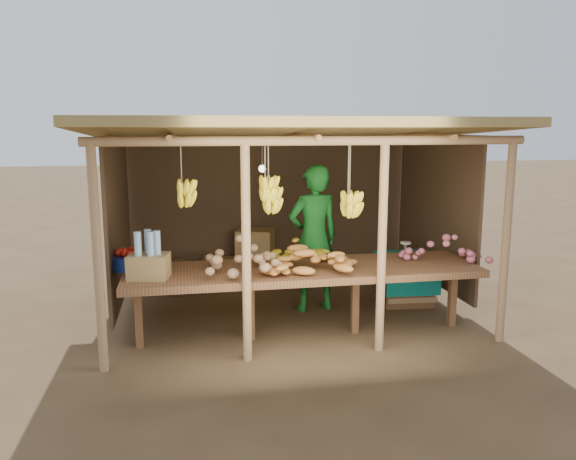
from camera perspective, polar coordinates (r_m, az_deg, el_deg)
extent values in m
plane|color=brown|center=(7.35, 0.00, -8.07)|extent=(60.00, 60.00, 0.00)
cylinder|color=#A98057|center=(5.55, -18.78, -2.95)|extent=(0.09, 0.09, 2.20)
cylinder|color=#A98057|center=(6.46, 21.26, -1.29)|extent=(0.09, 0.09, 2.20)
cylinder|color=#A98057|center=(8.48, -16.03, 1.65)|extent=(0.09, 0.09, 2.20)
cylinder|color=#A98057|center=(9.10, 11.32, 2.42)|extent=(0.09, 0.09, 2.20)
cylinder|color=#A98057|center=(5.53, -4.25, -2.48)|extent=(0.09, 0.09, 2.20)
cylinder|color=#A98057|center=(5.85, 9.52, -1.89)|extent=(0.09, 0.09, 2.20)
cylinder|color=#A98057|center=(5.51, 2.93, 9.04)|extent=(4.40, 0.09, 0.09)
cylinder|color=#A98057|center=(8.46, -1.91, 9.50)|extent=(4.40, 0.09, 0.09)
cube|color=#A0874A|center=(6.98, 0.00, 10.07)|extent=(4.70, 3.50, 0.28)
cube|color=#4D3824|center=(8.51, -1.85, 2.82)|extent=(4.20, 0.04, 1.98)
cube|color=#4D3824|center=(7.19, -16.83, 0.98)|extent=(0.04, 2.40, 1.98)
cube|color=#4D3824|center=(7.90, 14.72, 1.90)|extent=(0.04, 2.40, 1.98)
cube|color=brown|center=(6.25, 1.62, -4.16)|extent=(3.90, 1.05, 0.08)
cube|color=brown|center=(6.25, -14.94, -8.35)|extent=(0.08, 0.08, 0.72)
cube|color=brown|center=(6.26, -3.82, -7.95)|extent=(0.08, 0.08, 0.72)
cube|color=brown|center=(6.51, 6.81, -7.30)|extent=(0.08, 0.08, 0.72)
cube|color=brown|center=(6.95, 16.36, -6.50)|extent=(0.08, 0.08, 0.72)
cylinder|color=navy|center=(6.41, -15.85, -3.14)|extent=(0.42, 0.42, 0.15)
cube|color=olive|center=(5.94, -13.96, -3.59)|extent=(0.45, 0.38, 0.25)
imported|color=#176B21|center=(7.14, 2.62, -0.85)|extent=(0.76, 0.58, 1.88)
cube|color=brown|center=(7.70, 11.78, -5.09)|extent=(0.69, 0.60, 0.60)
cube|color=#0B8177|center=(7.62, 11.87, -2.68)|extent=(0.77, 0.67, 0.06)
cube|color=olive|center=(8.39, -3.32, -4.14)|extent=(0.62, 0.55, 0.42)
cube|color=olive|center=(8.29, -3.35, -1.36)|extent=(0.62, 0.55, 0.42)
cube|color=olive|center=(8.34, -7.22, -4.29)|extent=(0.62, 0.55, 0.42)
ellipsoid|color=#4D3824|center=(8.12, -11.16, -4.54)|extent=(0.45, 0.45, 0.61)
ellipsoid|color=#4D3824|center=(8.12, -8.24, -4.44)|extent=(0.45, 0.45, 0.61)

